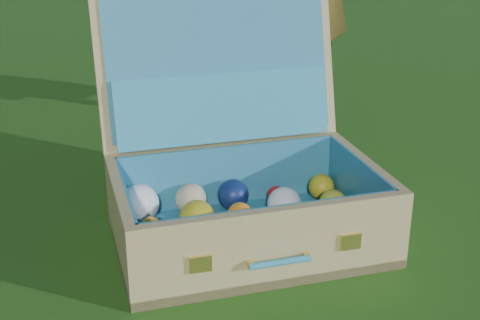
# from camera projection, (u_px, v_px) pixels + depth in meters

# --- Properties ---
(ground) EXTENTS (60.00, 60.00, 0.00)m
(ground) POSITION_uv_depth(u_px,v_px,m) (295.00, 222.00, 1.87)
(ground) COLOR #215114
(ground) RESTS_ON ground
(stray_ball) EXTENTS (0.07, 0.07, 0.07)m
(stray_ball) POSITION_uv_depth(u_px,v_px,m) (167.00, 263.00, 1.60)
(stray_ball) COLOR teal
(stray_ball) RESTS_ON ground
(suitcase) EXTENTS (0.70, 0.66, 0.64)m
(suitcase) POSITION_uv_depth(u_px,v_px,m) (236.00, 167.00, 1.78)
(suitcase) COLOR tan
(suitcase) RESTS_ON ground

